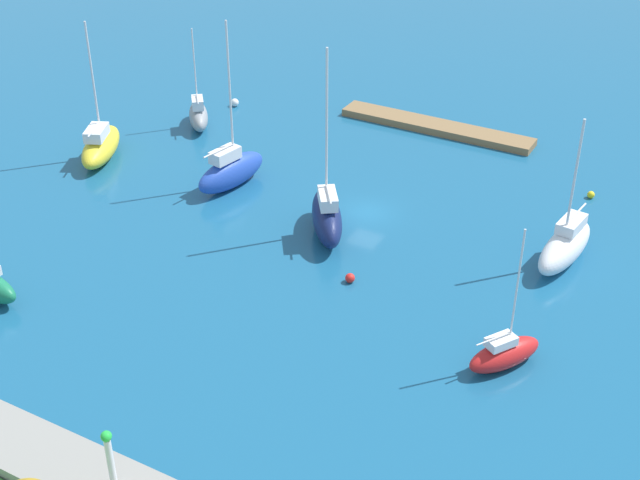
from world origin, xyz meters
The scene contains 13 objects.
water centered at (0.00, 0.00, 0.00)m, with size 160.00×160.00×0.00m, color #19567F.
pier_dock centered at (1.27, -17.68, 0.35)m, with size 19.08×2.72×0.69m, color olive.
breakwater centered at (0.00, 33.54, 0.79)m, with size 60.90×3.81×1.58m, color gray.
harbor_beacon centered at (-2.58, 33.54, 3.73)m, with size 0.56×0.56×3.73m.
sailboat_red_center_basin centered at (-16.00, 13.10, 0.99)m, with size 4.28×5.40×9.79m.
sailboat_blue_east_end centered at (11.99, 1.53, 1.54)m, with size 3.48×7.66×14.31m.
sailboat_yellow_mid_basin centered at (25.19, 2.77, 1.35)m, with size 5.68×8.21×12.51m.
sailboat_white_off_beacon centered at (-15.93, -0.44, 1.43)m, with size 3.23×7.99×11.54m.
sailboat_navy_far_south centered at (1.09, 4.60, 1.70)m, with size 6.12×7.47×14.87m.
sailboat_gray_near_pier centered at (21.67, -7.23, 1.26)m, with size 4.92×5.50×9.66m.
mooring_buoy_yellow centered at (-15.23, -11.26, 0.31)m, with size 0.61×0.61×0.61m, color yellow.
mooring_buoy_white centered at (21.48, -13.16, 0.41)m, with size 0.81×0.81×0.81m, color white.
mooring_buoy_red centered at (-3.46, 9.50, 0.35)m, with size 0.70×0.70×0.70m, color red.
Camera 1 is at (-26.70, 55.79, 35.18)m, focal length 49.42 mm.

